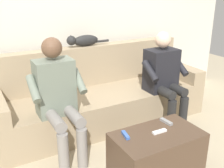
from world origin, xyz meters
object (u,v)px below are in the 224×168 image
Objects in this scene: couch at (99,98)px; coffee_table at (157,152)px; person_right_seated at (58,94)px; remote_gray at (166,122)px; remote_white at (159,132)px; person_left_seated at (164,74)px; remote_blue at (125,135)px; cat_on_backrest at (83,41)px.

coffee_table is (0.00, 1.16, -0.11)m from couch.
remote_gray is (-0.85, 0.60, -0.24)m from person_right_seated.
remote_white is at bearing 91.24° from couch.
remote_white is (0.63, 0.74, -0.22)m from person_left_seated.
remote_white is (-0.02, 1.15, 0.09)m from couch.
person_left_seated is (-0.66, 0.41, 0.32)m from couch.
coffee_table is at bearing -160.73° from remote_white.
remote_blue reaches higher than remote_white.
remote_white is at bearing 49.32° from person_left_seated.
couch is 18.56× the size of remote_gray.
couch is at bearing 92.45° from remote_white.
couch is 0.86m from person_right_seated.
coffee_table is 5.76× the size of remote_white.
coffee_table is 1.63m from cat_on_backrest.
remote_white is at bearing 133.88° from person_right_seated.
person_left_seated is 8.83× the size of remote_blue.
remote_gray is at bearing 100.56° from couch.
person_left_seated is (-0.66, -0.75, 0.43)m from coffee_table.
couch is at bearing -32.02° from person_left_seated.
couch is 1.06m from remote_gray.
remote_blue is (-0.39, 0.62, -0.24)m from person_right_seated.
person_right_seated reaches higher than person_left_seated.
remote_white is at bearing 119.16° from remote_gray.
remote_white reaches higher than coffee_table.
person_right_seated reaches higher than remote_blue.
cat_on_backrest reaches higher than remote_blue.
couch is 1.16m from coffee_table.
person_left_seated is 1.15m from remote_blue.
coffee_table is 0.71× the size of person_left_seated.
remote_blue reaches higher than coffee_table.
remote_white is 1.09× the size of remote_blue.
person_left_seated is at bearing -178.84° from person_right_seated.
person_right_seated reaches higher than remote_gray.
person_right_seated is 8.38× the size of remote_gray.
remote_blue is (0.19, 1.33, -0.58)m from cat_on_backrest.
couch is 1.10m from remote_blue.
person_left_seated is at bearing 135.32° from remote_blue.
remote_gray is (-0.47, -0.02, -0.00)m from remote_blue.
coffee_table is 1.07m from person_right_seated.
person_right_seated is 0.97m from cat_on_backrest.
remote_blue is at bearing 81.78° from cat_on_backrest.
coffee_table is at bearing 48.54° from person_left_seated.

